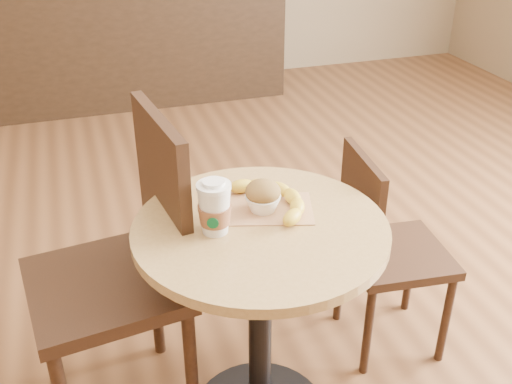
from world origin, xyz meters
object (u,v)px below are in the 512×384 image
(chair_left, at_px, (127,264))
(coffee_cup, at_px, (215,209))
(cafe_table, at_px, (260,289))
(banana, at_px, (273,200))
(muffin, at_px, (263,196))
(chair_right, at_px, (383,246))

(chair_left, height_order, coffee_cup, chair_left)
(cafe_table, xyz_separation_m, banana, (0.06, 0.08, 0.24))
(banana, bearing_deg, muffin, -177.37)
(cafe_table, bearing_deg, banana, 52.09)
(chair_left, xyz_separation_m, muffin, (0.38, -0.14, 0.24))
(muffin, bearing_deg, coffee_cup, -157.66)
(coffee_cup, bearing_deg, banana, 42.25)
(chair_left, distance_m, chair_right, 0.89)
(chair_left, distance_m, coffee_cup, 0.40)
(cafe_table, height_order, chair_right, chair_right)
(chair_left, xyz_separation_m, coffee_cup, (0.23, -0.20, 0.26))
(chair_right, distance_m, coffee_cup, 0.78)
(chair_left, relative_size, coffee_cup, 6.66)
(muffin, xyz_separation_m, banana, (0.03, 0.01, -0.02))
(cafe_table, distance_m, chair_right, 0.58)
(cafe_table, height_order, banana, banana)
(chair_left, height_order, muffin, chair_left)
(cafe_table, relative_size, banana, 2.62)
(coffee_cup, relative_size, banana, 0.53)
(cafe_table, relative_size, chair_left, 0.74)
(chair_right, xyz_separation_m, muffin, (-0.49, -0.15, 0.37))
(coffee_cup, bearing_deg, cafe_table, 18.27)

